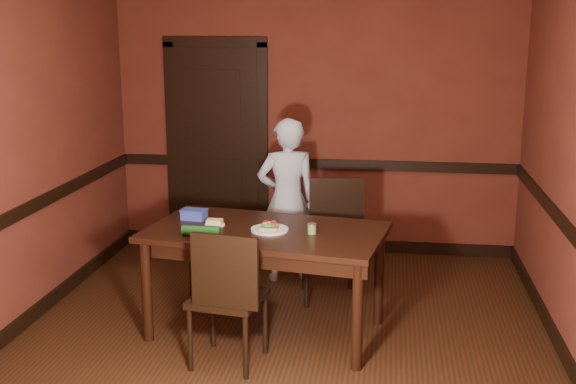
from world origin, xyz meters
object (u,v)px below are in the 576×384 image
(chair_near, at_px, (228,295))
(cheese_saucer, at_px, (215,223))
(food_tub, at_px, (194,214))
(sandwich_plate, at_px, (270,228))
(person, at_px, (287,200))
(chair_far, at_px, (330,241))
(dining_table, at_px, (266,281))
(sauce_jar, at_px, (312,228))

(chair_near, relative_size, cheese_saucer, 6.36)
(cheese_saucer, relative_size, food_tub, 0.74)
(cheese_saucer, bearing_deg, sandwich_plate, -10.50)
(person, bearing_deg, chair_far, 116.48)
(dining_table, relative_size, sauce_jar, 22.48)
(person, xyz_separation_m, food_tub, (-0.58, -0.98, 0.11))
(chair_near, xyz_separation_m, sauce_jar, (0.52, 0.47, 0.36))
(dining_table, relative_size, chair_near, 1.76)
(person, relative_size, cheese_saucer, 9.63)
(chair_far, relative_size, person, 0.68)
(dining_table, bearing_deg, sandwich_plate, -36.45)
(sandwich_plate, relative_size, cheese_saucer, 1.79)
(chair_far, distance_m, sandwich_plate, 0.93)
(chair_near, relative_size, food_tub, 4.72)
(chair_near, distance_m, cheese_saucer, 0.71)
(dining_table, bearing_deg, chair_near, -98.68)
(dining_table, xyz_separation_m, sandwich_plate, (0.04, -0.04, 0.42))
(sandwich_plate, bearing_deg, sauce_jar, -5.56)
(cheese_saucer, xyz_separation_m, food_tub, (-0.20, 0.14, 0.02))
(person, height_order, food_tub, person)
(dining_table, distance_m, chair_far, 0.86)
(chair_near, xyz_separation_m, sandwich_plate, (0.21, 0.50, 0.34))
(dining_table, xyz_separation_m, chair_far, (0.41, 0.75, 0.10))
(chair_far, height_order, sauce_jar, chair_far)
(chair_near, bearing_deg, food_tub, -50.96)
(cheese_saucer, distance_m, food_tub, 0.25)
(dining_table, xyz_separation_m, sauce_jar, (0.35, -0.07, 0.44))
(chair_near, bearing_deg, sandwich_plate, -103.70)
(person, bearing_deg, cheese_saucer, 52.79)
(person, relative_size, sandwich_plate, 5.38)
(chair_near, bearing_deg, dining_table, -99.00)
(chair_near, bearing_deg, cheese_saucer, -60.03)
(person, bearing_deg, sandwich_plate, 73.80)
(dining_table, xyz_separation_m, chair_near, (-0.17, -0.53, 0.08))
(chair_far, relative_size, chair_near, 1.03)
(chair_near, relative_size, sauce_jar, 12.75)
(sandwich_plate, height_order, food_tub, food_tub)
(cheese_saucer, height_order, food_tub, food_tub)
(chair_near, distance_m, food_tub, 0.91)
(cheese_saucer, bearing_deg, dining_table, -6.38)
(dining_table, height_order, sandwich_plate, sandwich_plate)
(sauce_jar, bearing_deg, cheese_saucer, 171.57)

